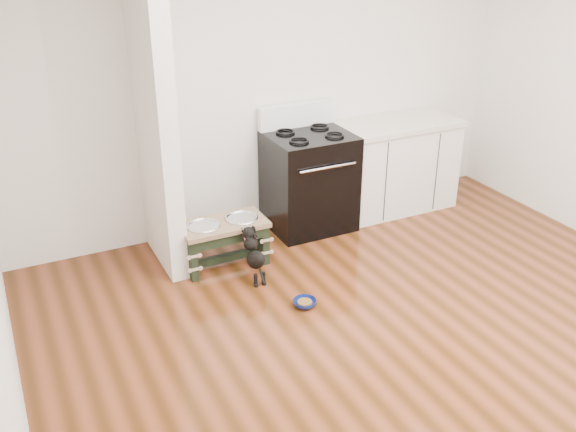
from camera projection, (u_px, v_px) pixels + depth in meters
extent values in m
plane|color=#40210B|center=(423.00, 357.00, 4.39)|extent=(5.00, 5.00, 0.00)
plane|color=silver|center=(268.00, 83.00, 5.84)|extent=(5.00, 0.00, 5.00)
cube|color=silver|center=(154.00, 109.00, 5.04)|extent=(0.15, 0.80, 2.70)
cube|color=black|center=(309.00, 181.00, 6.04)|extent=(0.76, 0.65, 0.92)
cube|color=black|center=(325.00, 199.00, 5.81)|extent=(0.58, 0.02, 0.50)
cylinder|color=silver|center=(328.00, 168.00, 5.64)|extent=(0.56, 0.02, 0.02)
cube|color=white|center=(296.00, 115.00, 6.02)|extent=(0.76, 0.08, 0.22)
torus|color=black|center=(299.00, 141.00, 5.65)|extent=(0.18, 0.18, 0.02)
torus|color=black|center=(335.00, 135.00, 5.79)|extent=(0.18, 0.18, 0.02)
torus|color=black|center=(285.00, 132.00, 5.88)|extent=(0.18, 0.18, 0.02)
torus|color=black|center=(320.00, 127.00, 6.02)|extent=(0.18, 0.18, 0.02)
cube|color=silver|center=(394.00, 167.00, 6.46)|extent=(1.20, 0.60, 0.86)
cube|color=beige|center=(397.00, 124.00, 6.27)|extent=(1.24, 0.64, 0.05)
cube|color=black|center=(406.00, 211.00, 6.41)|extent=(1.20, 0.06, 0.10)
cube|color=black|center=(188.00, 253.00, 5.34)|extent=(0.06, 0.35, 0.36)
cube|color=black|center=(258.00, 238.00, 5.60)|extent=(0.06, 0.35, 0.36)
cube|color=black|center=(230.00, 239.00, 5.28)|extent=(0.58, 0.03, 0.09)
cube|color=black|center=(225.00, 258.00, 5.52)|extent=(0.58, 0.06, 0.06)
cube|color=brown|center=(223.00, 224.00, 5.39)|extent=(0.73, 0.39, 0.04)
cylinder|color=silver|center=(204.00, 228.00, 5.32)|extent=(0.25, 0.25, 0.05)
cylinder|color=silver|center=(242.00, 220.00, 5.45)|extent=(0.25, 0.25, 0.05)
torus|color=silver|center=(204.00, 226.00, 5.31)|extent=(0.28, 0.28, 0.02)
torus|color=silver|center=(242.00, 218.00, 5.44)|extent=(0.28, 0.28, 0.02)
cylinder|color=black|center=(256.00, 280.00, 5.20)|extent=(0.03, 0.03, 0.11)
cylinder|color=black|center=(264.00, 278.00, 5.23)|extent=(0.03, 0.03, 0.11)
sphere|color=black|center=(256.00, 285.00, 5.21)|extent=(0.04, 0.04, 0.04)
sphere|color=black|center=(264.00, 283.00, 5.24)|extent=(0.04, 0.04, 0.04)
ellipsoid|color=black|center=(256.00, 260.00, 5.21)|extent=(0.13, 0.30, 0.26)
sphere|color=black|center=(251.00, 243.00, 5.24)|extent=(0.12, 0.12, 0.12)
sphere|color=black|center=(249.00, 233.00, 5.23)|extent=(0.10, 0.10, 0.10)
sphere|color=black|center=(242.00, 230.00, 5.28)|extent=(0.04, 0.04, 0.04)
sphere|color=black|center=(249.00, 229.00, 5.30)|extent=(0.04, 0.04, 0.04)
cylinder|color=black|center=(262.00, 275.00, 5.15)|extent=(0.02, 0.08, 0.10)
torus|color=#F0468F|center=(250.00, 238.00, 5.24)|extent=(0.10, 0.06, 0.09)
imported|color=navy|center=(305.00, 303.00, 4.94)|extent=(0.20, 0.20, 0.06)
cylinder|color=brown|center=(305.00, 303.00, 4.94)|extent=(0.11, 0.11, 0.02)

